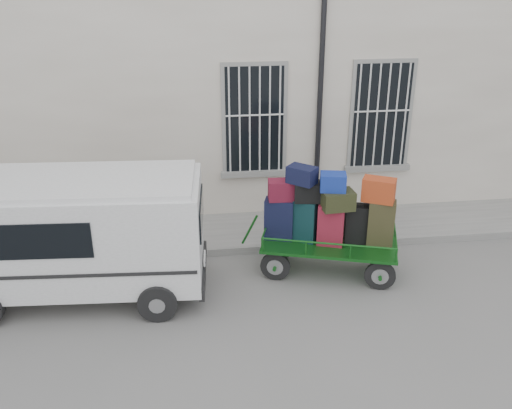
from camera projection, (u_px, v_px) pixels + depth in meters
The scene contains 5 objects.
ground at pixel (298, 289), 10.00m from camera, with size 80.00×80.00×0.00m, color slate.
building at pixel (258, 61), 13.78m from camera, with size 24.00×5.15×6.00m.
sidewalk at pixel (278, 230), 11.97m from camera, with size 24.00×1.70×0.15m, color slate.
luggage_cart at pixel (329, 220), 10.11m from camera, with size 2.85×1.74×2.04m.
van at pixel (76, 230), 9.39m from camera, with size 4.32×2.13×2.12m.
Camera 1 is at (-1.80, -8.39, 5.40)m, focal length 40.00 mm.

